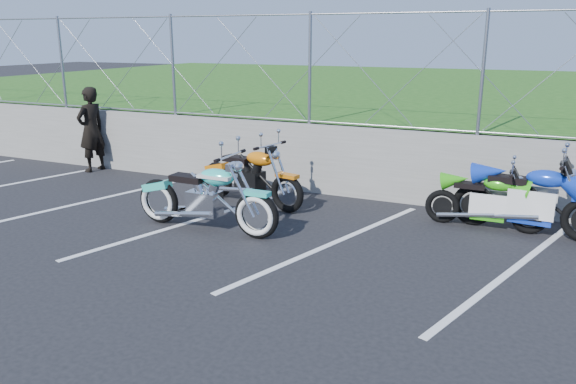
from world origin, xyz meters
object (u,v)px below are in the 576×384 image
at_px(cruiser_turquoise, 207,200).
at_px(sportbike_blue, 530,202).
at_px(sportbike_green, 487,203).
at_px(naked_orange, 252,178).
at_px(person_standing, 91,129).

xyz_separation_m(cruiser_turquoise, sportbike_blue, (4.46, 1.85, 0.01)).
height_order(cruiser_turquoise, sportbike_green, cruiser_turquoise).
xyz_separation_m(naked_orange, sportbike_green, (3.88, 0.35, -0.07)).
relative_size(naked_orange, sportbike_green, 1.22).
bearing_deg(naked_orange, sportbike_green, 18.03).
bearing_deg(naked_orange, cruiser_turquoise, -76.38).
bearing_deg(naked_orange, sportbike_blue, 17.30).
distance_m(cruiser_turquoise, naked_orange, 1.50).
height_order(cruiser_turquoise, person_standing, person_standing).
xyz_separation_m(cruiser_turquoise, person_standing, (-4.42, 2.36, 0.43)).
bearing_deg(person_standing, cruiser_turquoise, 69.49).
height_order(naked_orange, person_standing, person_standing).
bearing_deg(person_standing, naked_orange, 86.51).
relative_size(cruiser_turquoise, sportbike_blue, 1.11).
bearing_deg(naked_orange, person_standing, -178.25).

